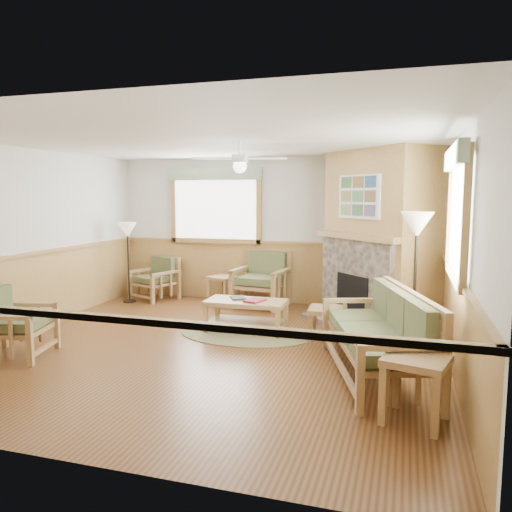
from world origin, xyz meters
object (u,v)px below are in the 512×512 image
(armchair_back_right, at_px, (261,279))
(end_table_chairs, at_px, (223,290))
(armchair_left, at_px, (16,322))
(floor_lamp_right, at_px, (415,282))
(footstool, at_px, (328,323))
(end_table_sofa, at_px, (415,390))
(floor_lamp_left, at_px, (128,262))
(sofa, at_px, (375,334))
(coffee_table, at_px, (246,316))
(armchair_back_left, at_px, (154,278))

(armchair_back_right, bearing_deg, end_table_chairs, -173.05)
(armchair_back_right, xyz_separation_m, armchair_left, (-2.12, -3.62, -0.06))
(floor_lamp_right, bearing_deg, footstool, 170.81)
(armchair_back_right, bearing_deg, floor_lamp_right, -29.36)
(end_table_chairs, xyz_separation_m, end_table_sofa, (3.34, -4.09, 0.04))
(floor_lamp_left, height_order, floor_lamp_right, floor_lamp_right)
(sofa, height_order, armchair_back_right, armchair_back_right)
(end_table_sofa, bearing_deg, sofa, 111.23)
(end_table_chairs, xyz_separation_m, floor_lamp_left, (-1.76, -0.37, 0.50))
(armchair_left, xyz_separation_m, end_table_chairs, (1.39, 3.62, -0.18))
(coffee_table, bearing_deg, floor_lamp_right, -6.33)
(sofa, relative_size, armchair_left, 2.39)
(armchair_back_right, distance_m, end_table_sofa, 4.85)
(floor_lamp_left, relative_size, floor_lamp_right, 0.84)
(armchair_left, height_order, floor_lamp_left, floor_lamp_left)
(coffee_table, bearing_deg, armchair_back_left, 144.28)
(sofa, height_order, armchair_back_left, sofa)
(armchair_left, bearing_deg, armchair_back_right, -44.46)
(footstool, bearing_deg, floor_lamp_right, -9.19)
(sofa, bearing_deg, end_table_chairs, -153.65)
(end_table_chairs, bearing_deg, footstool, -38.21)
(armchair_back_right, relative_size, coffee_table, 0.84)
(footstool, relative_size, floor_lamp_right, 0.28)
(sofa, distance_m, end_table_chairs, 4.20)
(armchair_left, relative_size, end_table_chairs, 1.69)
(sofa, distance_m, end_table_sofa, 1.17)
(armchair_back_right, xyz_separation_m, footstool, (1.47, -1.74, -0.27))
(sofa, xyz_separation_m, footstool, (-0.72, 1.27, -0.26))
(floor_lamp_right, bearing_deg, armchair_back_left, 158.07)
(sofa, relative_size, end_table_chairs, 4.03)
(coffee_table, xyz_separation_m, footstool, (1.21, -0.05, -0.01))
(coffee_table, distance_m, floor_lamp_left, 3.09)
(end_table_chairs, relative_size, floor_lamp_right, 0.29)
(armchair_back_right, relative_size, end_table_chairs, 1.91)
(sofa, bearing_deg, floor_lamp_left, -137.24)
(floor_lamp_left, bearing_deg, footstool, -18.99)
(floor_lamp_left, bearing_deg, end_table_chairs, 11.98)
(armchair_left, distance_m, floor_lamp_left, 3.28)
(end_table_sofa, relative_size, footstool, 1.16)
(armchair_back_right, distance_m, footstool, 2.29)
(armchair_left, distance_m, end_table_sofa, 4.76)
(sofa, bearing_deg, coffee_table, -142.14)
(end_table_chairs, bearing_deg, floor_lamp_left, -168.02)
(footstool, relative_size, floor_lamp_left, 0.34)
(end_table_chairs, bearing_deg, armchair_back_left, 180.00)
(armchair_back_right, xyz_separation_m, floor_lamp_right, (2.61, -1.92, 0.41))
(floor_lamp_right, bearing_deg, coffee_table, 174.43)
(armchair_back_left, bearing_deg, end_table_sofa, -19.54)
(armchair_back_right, relative_size, floor_lamp_left, 0.65)
(footstool, xyz_separation_m, floor_lamp_right, (1.14, -0.18, 0.68))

